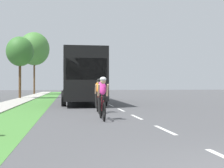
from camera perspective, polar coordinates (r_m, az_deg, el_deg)
ground_plane at (r=23.59m, az=-1.87°, el=-3.36°), size 120.00×120.00×0.00m
grass_verge at (r=23.51m, az=-13.50°, el=-3.36°), size 1.93×70.00×0.01m
sidewalk_concrete at (r=23.74m, az=-17.93°, el=-3.32°), size 1.75×70.00×0.10m
lane_markings_center at (r=27.56m, az=-2.84°, el=-2.91°), size 0.12×54.30×0.01m
cyclist_lead at (r=10.96m, az=-1.86°, el=-2.67°), size 0.42×1.72×1.58m
cyclist_trailing at (r=13.86m, az=-2.57°, el=-2.17°), size 0.42×1.72×1.58m
bus_black at (r=22.12m, az=-5.87°, el=1.56°), size 2.78×11.60×3.48m
sedan_blue at (r=37.92m, az=-6.88°, el=-1.03°), size 1.98×4.30×1.52m
suv_silver at (r=49.08m, az=-7.66°, el=-0.65°), size 2.15×4.70×1.79m
pickup_dark_green at (r=60.55m, az=-7.37°, el=-0.70°), size 2.22×5.10×1.64m
street_tree_near at (r=30.46m, az=-17.23°, el=5.93°), size 2.63×2.63×6.03m
street_tree_far at (r=43.84m, az=-14.67°, el=6.53°), size 4.25×4.25×8.81m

